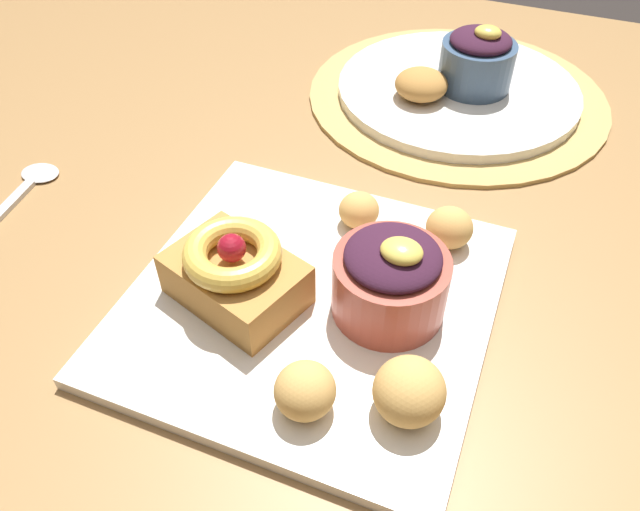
{
  "coord_description": "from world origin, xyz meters",
  "views": [
    {
      "loc": [
        0.18,
        -0.42,
        1.12
      ],
      "look_at": [
        0.05,
        -0.09,
        0.77
      ],
      "focal_mm": 34.93,
      "sensor_mm": 36.0,
      "label": 1
    }
  ],
  "objects_px": {
    "fritter_front": "(305,391)",
    "spoon": "(24,189)",
    "cake_slice": "(236,272)",
    "fritter_middle": "(449,228)",
    "back_plate": "(458,89)",
    "back_pastry": "(421,84)",
    "fritter_extra": "(359,210)",
    "berry_ramekin": "(391,279)",
    "back_ramekin": "(477,60)",
    "front_plate": "(311,301)",
    "fritter_back": "(409,391)"
  },
  "relations": [
    {
      "from": "front_plate",
      "to": "fritter_back",
      "type": "height_order",
      "value": "fritter_back"
    },
    {
      "from": "berry_ramekin",
      "to": "back_pastry",
      "type": "relative_size",
      "value": 1.49
    },
    {
      "from": "spoon",
      "to": "fritter_middle",
      "type": "bearing_deg",
      "value": -86.98
    },
    {
      "from": "fritter_back",
      "to": "fritter_extra",
      "type": "distance_m",
      "value": 0.19
    },
    {
      "from": "cake_slice",
      "to": "fritter_middle",
      "type": "relative_size",
      "value": 2.98
    },
    {
      "from": "front_plate",
      "to": "back_ramekin",
      "type": "xyz_separation_m",
      "value": [
        0.05,
        0.37,
        0.04
      ]
    },
    {
      "from": "back_plate",
      "to": "spoon",
      "type": "relative_size",
      "value": 2.23
    },
    {
      "from": "fritter_front",
      "to": "back_ramekin",
      "type": "relative_size",
      "value": 0.51
    },
    {
      "from": "berry_ramekin",
      "to": "fritter_front",
      "type": "bearing_deg",
      "value": -103.84
    },
    {
      "from": "cake_slice",
      "to": "back_pastry",
      "type": "relative_size",
      "value": 2.02
    },
    {
      "from": "fritter_front",
      "to": "back_plate",
      "type": "bearing_deg",
      "value": 89.68
    },
    {
      "from": "berry_ramekin",
      "to": "fritter_front",
      "type": "height_order",
      "value": "berry_ramekin"
    },
    {
      "from": "fritter_front",
      "to": "back_plate",
      "type": "relative_size",
      "value": 0.15
    },
    {
      "from": "fritter_middle",
      "to": "fritter_extra",
      "type": "xyz_separation_m",
      "value": [
        -0.08,
        -0.0,
        -0.0
      ]
    },
    {
      "from": "back_pastry",
      "to": "back_ramekin",
      "type": "bearing_deg",
      "value": 42.04
    },
    {
      "from": "fritter_back",
      "to": "fritter_extra",
      "type": "xyz_separation_m",
      "value": [
        -0.09,
        0.17,
        -0.01
      ]
    },
    {
      "from": "fritter_extra",
      "to": "spoon",
      "type": "height_order",
      "value": "fritter_extra"
    },
    {
      "from": "back_plate",
      "to": "back_ramekin",
      "type": "bearing_deg",
      "value": 10.24
    },
    {
      "from": "back_plate",
      "to": "back_pastry",
      "type": "bearing_deg",
      "value": -129.27
    },
    {
      "from": "back_plate",
      "to": "back_pastry",
      "type": "height_order",
      "value": "back_pastry"
    },
    {
      "from": "fritter_back",
      "to": "back_ramekin",
      "type": "relative_size",
      "value": 0.61
    },
    {
      "from": "cake_slice",
      "to": "back_plate",
      "type": "distance_m",
      "value": 0.4
    },
    {
      "from": "front_plate",
      "to": "fritter_extra",
      "type": "relative_size",
      "value": 7.78
    },
    {
      "from": "back_plate",
      "to": "back_ramekin",
      "type": "distance_m",
      "value": 0.04
    },
    {
      "from": "berry_ramekin",
      "to": "spoon",
      "type": "bearing_deg",
      "value": 176.53
    },
    {
      "from": "fritter_extra",
      "to": "back_ramekin",
      "type": "distance_m",
      "value": 0.28
    },
    {
      "from": "cake_slice",
      "to": "fritter_front",
      "type": "height_order",
      "value": "cake_slice"
    },
    {
      "from": "front_plate",
      "to": "fritter_back",
      "type": "relative_size",
      "value": 5.55
    },
    {
      "from": "cake_slice",
      "to": "fritter_middle",
      "type": "height_order",
      "value": "cake_slice"
    },
    {
      "from": "fritter_back",
      "to": "back_ramekin",
      "type": "xyz_separation_m",
      "value": [
        -0.05,
        0.44,
        0.02
      ]
    },
    {
      "from": "berry_ramekin",
      "to": "spoon",
      "type": "distance_m",
      "value": 0.38
    },
    {
      "from": "front_plate",
      "to": "fritter_extra",
      "type": "bearing_deg",
      "value": 86.21
    },
    {
      "from": "fritter_front",
      "to": "back_ramekin",
      "type": "xyz_separation_m",
      "value": [
        0.02,
        0.47,
        0.02
      ]
    },
    {
      "from": "back_plate",
      "to": "back_pastry",
      "type": "xyz_separation_m",
      "value": [
        -0.04,
        -0.04,
        0.02
      ]
    },
    {
      "from": "berry_ramekin",
      "to": "back_pastry",
      "type": "xyz_separation_m",
      "value": [
        -0.06,
        0.31,
        -0.01
      ]
    },
    {
      "from": "cake_slice",
      "to": "fritter_back",
      "type": "distance_m",
      "value": 0.16
    },
    {
      "from": "fritter_extra",
      "to": "back_plate",
      "type": "bearing_deg",
      "value": 83.46
    },
    {
      "from": "back_pastry",
      "to": "fritter_extra",
      "type": "bearing_deg",
      "value": -88.88
    },
    {
      "from": "spoon",
      "to": "back_pastry",
      "type": "bearing_deg",
      "value": -54.5
    },
    {
      "from": "fritter_front",
      "to": "spoon",
      "type": "distance_m",
      "value": 0.38
    },
    {
      "from": "fritter_extra",
      "to": "spoon",
      "type": "relative_size",
      "value": 0.29
    },
    {
      "from": "fritter_middle",
      "to": "spoon",
      "type": "relative_size",
      "value": 0.32
    },
    {
      "from": "front_plate",
      "to": "fritter_extra",
      "type": "xyz_separation_m",
      "value": [
        0.01,
        0.1,
        0.02
      ]
    },
    {
      "from": "cake_slice",
      "to": "berry_ramekin",
      "type": "distance_m",
      "value": 0.12
    },
    {
      "from": "fritter_middle",
      "to": "back_ramekin",
      "type": "relative_size",
      "value": 0.48
    },
    {
      "from": "fritter_front",
      "to": "back_pastry",
      "type": "relative_size",
      "value": 0.72
    },
    {
      "from": "berry_ramekin",
      "to": "back_plate",
      "type": "height_order",
      "value": "berry_ramekin"
    },
    {
      "from": "fritter_front",
      "to": "cake_slice",
      "type": "bearing_deg",
      "value": 140.26
    },
    {
      "from": "fritter_front",
      "to": "spoon",
      "type": "bearing_deg",
      "value": 160.04
    },
    {
      "from": "cake_slice",
      "to": "fritter_back",
      "type": "bearing_deg",
      "value": -17.96
    }
  ]
}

